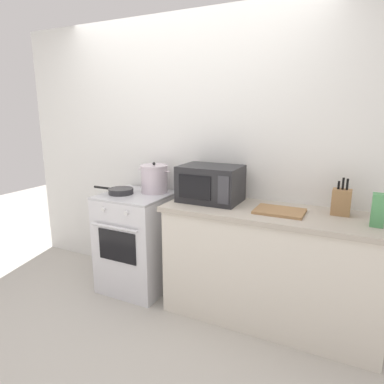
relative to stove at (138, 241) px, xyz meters
The scene contains 11 objects.
ground_plane 0.83m from the stove, 59.70° to the right, with size 10.00×10.00×0.00m, color #B2ADA3.
back_wall 1.09m from the stove, 29.72° to the left, with size 4.40×0.10×2.50m, color silver.
lower_cabinet_right 1.25m from the stove, ahead, with size 1.64×0.56×0.88m, color beige.
countertop_right 1.33m from the stove, ahead, with size 1.70×0.60×0.04m, color #ADA393.
stove is the anchor object (origin of this frame).
stock_pot 0.62m from the stove, 50.49° to the left, with size 0.34×0.26×0.28m.
frying_pan 0.51m from the stove, 160.12° to the right, with size 0.43×0.23×0.05m.
microwave 0.94m from the stove, ahead, with size 0.50×0.37×0.30m.
cutting_board 1.39m from the stove, ahead, with size 0.36×0.26×0.02m, color #997047.
knife_block 1.81m from the stove, ahead, with size 0.13×0.10×0.28m.
pasta_box 2.03m from the stove, ahead, with size 0.08×0.08×0.22m, color #4C9356.
Camera 1 is at (1.45, -1.87, 1.66)m, focal length 31.74 mm.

